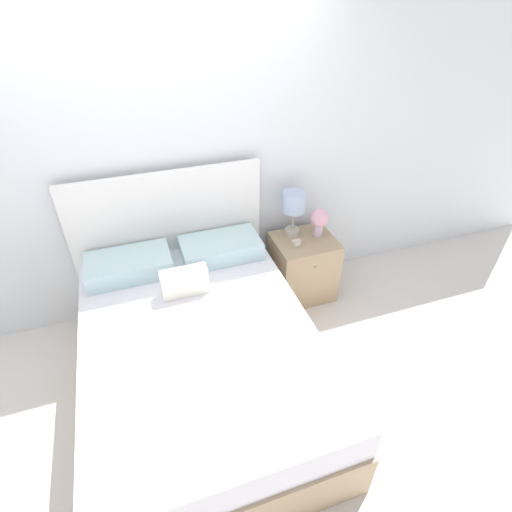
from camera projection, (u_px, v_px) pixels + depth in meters
The scene contains 7 objects.
ground_plane at pixel (180, 300), 3.63m from camera, with size 12.00×12.00×0.00m, color silver.
wall_back at pixel (158, 162), 2.92m from camera, with size 8.00×0.06×2.60m.
bed at pixel (199, 350), 2.73m from camera, with size 1.49×1.99×1.26m.
nightstand at pixel (303, 267), 3.56m from camera, with size 0.52×0.48×0.58m.
table_lamp at pixel (293, 206), 3.29m from camera, with size 0.19×0.19×0.41m.
flower_vase at pixel (319, 220), 3.35m from camera, with size 0.16×0.16×0.25m.
alarm_clock at pixel (296, 243), 3.30m from camera, with size 0.07×0.05×0.06m.
Camera 1 is at (-0.23, -2.79, 2.45)m, focal length 28.00 mm.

